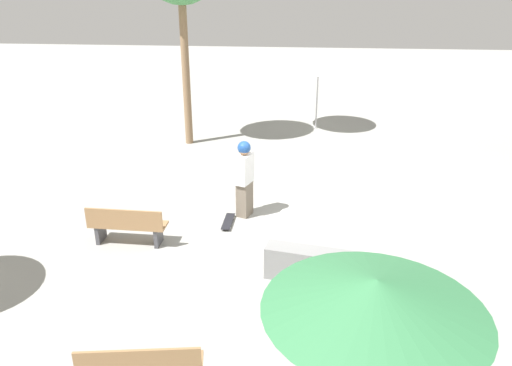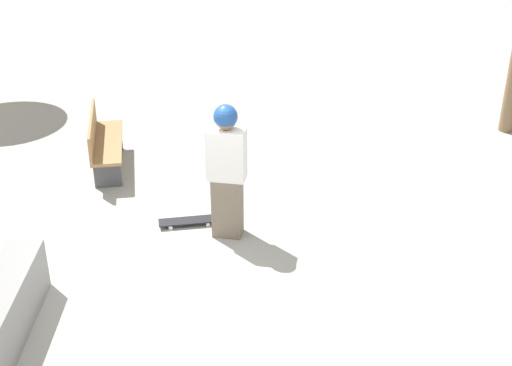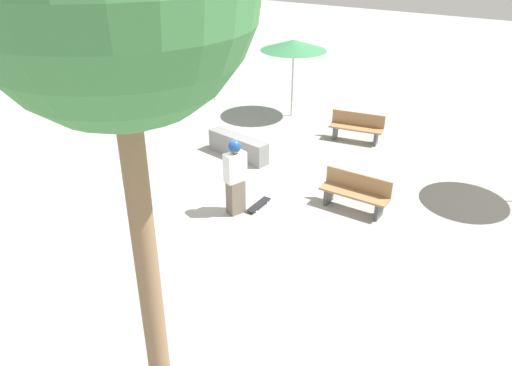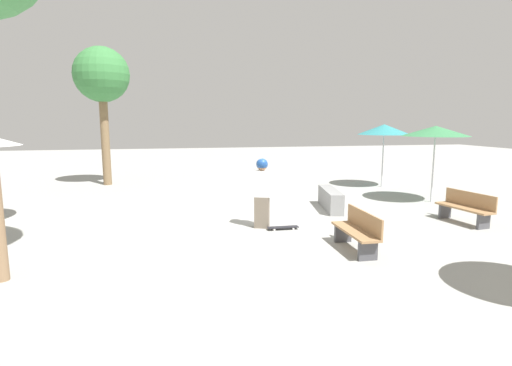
{
  "view_description": "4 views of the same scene",
  "coord_description": "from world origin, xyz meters",
  "views": [
    {
      "loc": [
        9.65,
        0.31,
        5.19
      ],
      "look_at": [
        -0.92,
        -0.71,
        0.74
      ],
      "focal_mm": 35.0,
      "sensor_mm": 36.0,
      "label": 1
    },
    {
      "loc": [
        0.32,
        6.91,
        4.96
      ],
      "look_at": [
        -1.03,
        -0.46,
        0.98
      ],
      "focal_mm": 50.0,
      "sensor_mm": 36.0,
      "label": 2
    },
    {
      "loc": [
        -8.89,
        -6.6,
        5.94
      ],
      "look_at": [
        -0.54,
        -1.37,
        0.78
      ],
      "focal_mm": 35.0,
      "sensor_mm": 36.0,
      "label": 3
    },
    {
      "loc": [
        -2.99,
        -10.81,
        2.75
      ],
      "look_at": [
        -0.8,
        -0.46,
        1.1
      ],
      "focal_mm": 28.0,
      "sensor_mm": 36.0,
      "label": 4
    }
  ],
  "objects": [
    {
      "name": "ground_plane",
      "position": [
        0.0,
        0.0,
        0.0
      ],
      "size": [
        60.0,
        60.0,
        0.0
      ],
      "primitive_type": "plane",
      "color": "#9E9E99"
    },
    {
      "name": "skater_main",
      "position": [
        -0.75,
        -0.96,
        0.97
      ],
      "size": [
        0.54,
        0.42,
        1.8
      ],
      "rotation": [
        0.0,
        0.0,
        5.93
      ],
      "color": "#726656",
      "rests_on": "ground_plane"
    },
    {
      "name": "skateboard",
      "position": [
        -0.26,
        -1.28,
        0.06
      ],
      "size": [
        0.8,
        0.21,
        0.07
      ],
      "rotation": [
        0.0,
        0.0,
        6.27
      ],
      "color": "black",
      "rests_on": "ground_plane"
    },
    {
      "name": "concrete_ledge",
      "position": [
        1.83,
        0.71,
        0.31
      ],
      "size": [
        0.76,
        2.02,
        0.62
      ],
      "rotation": [
        0.0,
        0.0,
        1.39
      ],
      "color": "gray",
      "rests_on": "ground_plane"
    },
    {
      "name": "bench_far",
      "position": [
        0.83,
        -3.2,
        0.43
      ],
      "size": [
        0.48,
        1.61,
        0.85
      ],
      "rotation": [
        0.0,
        0.0,
        1.55
      ],
      "color": "#47474C",
      "rests_on": "ground_plane"
    },
    {
      "name": "shade_umbrella_white",
      "position": [
        -8.07,
        0.79,
        2.3
      ],
      "size": [
        2.37,
        2.37,
        2.5
      ],
      "color": "#B7B7BC",
      "rests_on": "ground_plane"
    },
    {
      "name": "shade_umbrella_green",
      "position": [
        5.65,
        1.06,
        2.41
      ],
      "size": [
        2.18,
        2.18,
        2.58
      ],
      "color": "#B7B7BC",
      "rests_on": "ground_plane"
    }
  ]
}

